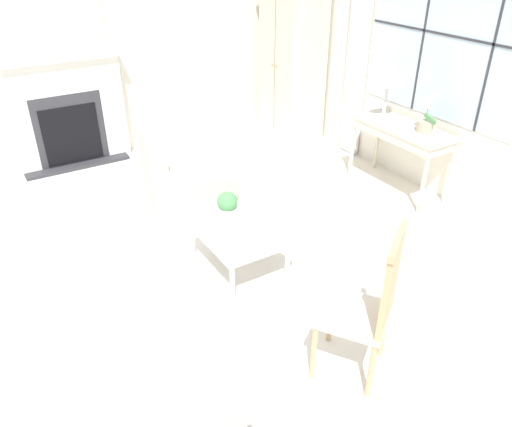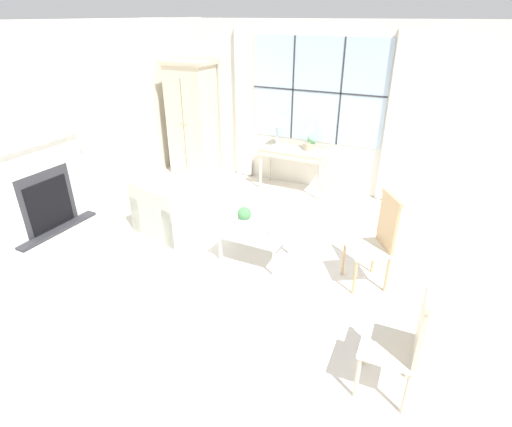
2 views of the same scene
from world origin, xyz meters
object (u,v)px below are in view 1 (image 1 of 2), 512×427
at_px(armoire, 292,60).
at_px(coffee_table, 238,232).
at_px(armchair_upholstered, 185,178).
at_px(fireplace, 64,104).
at_px(potted_plant_small, 228,206).
at_px(pillar_candle, 244,238).
at_px(table_lamp, 389,76).
at_px(console_table, 403,134).
at_px(potted_orchid, 427,116).
at_px(side_chair_wooden, 372,301).

xyz_separation_m(armoire, coffee_table, (2.49, -2.30, -0.68)).
bearing_deg(armchair_upholstered, armoire, 116.48).
height_order(fireplace, armchair_upholstered, fireplace).
bearing_deg(potted_plant_small, fireplace, -167.48).
distance_m(armoire, pillar_candle, 3.67).
xyz_separation_m(coffee_table, potted_plant_small, (-0.16, -0.00, 0.18)).
xyz_separation_m(table_lamp, armchair_upholstered, (-0.66, -2.22, -0.96)).
bearing_deg(armchair_upholstered, pillar_candle, -7.46).
height_order(fireplace, potted_plant_small, fireplace).
bearing_deg(console_table, table_lamp, 175.94).
height_order(fireplace, potted_orchid, fireplace).
bearing_deg(fireplace, armchair_upholstered, 25.53).
bearing_deg(side_chair_wooden, coffee_table, -174.73).
distance_m(fireplace, potted_plant_small, 3.00).
xyz_separation_m(armoire, potted_orchid, (2.32, 0.09, -0.13)).
bearing_deg(potted_orchid, side_chair_wooden, -53.92).
bearing_deg(table_lamp, console_table, -4.06).
relative_size(potted_orchid, coffee_table, 0.52).
distance_m(potted_orchid, potted_plant_small, 2.43).
xyz_separation_m(potted_orchid, armchair_upholstered, (-1.24, -2.26, -0.67)).
bearing_deg(pillar_candle, potted_plant_small, 170.03).
xyz_separation_m(console_table, coffee_table, (0.41, -2.34, -0.29)).
relative_size(fireplace, side_chair_wooden, 2.08).
xyz_separation_m(armoire, pillar_candle, (2.73, -2.38, -0.58)).
height_order(armoire, potted_plant_small, armoire).
height_order(console_table, potted_orchid, potted_orchid).
relative_size(armoire, armchair_upholstered, 1.98).
distance_m(side_chair_wooden, potted_plant_small, 1.64).
height_order(armoire, table_lamp, armoire).
xyz_separation_m(fireplace, potted_plant_small, (2.92, 0.65, -0.22)).
bearing_deg(armoire, table_lamp, 1.89).
bearing_deg(armchair_upholstered, side_chair_wooden, -0.12).
bearing_deg(table_lamp, armchair_upholstered, -106.61).
xyz_separation_m(armchair_upholstered, potted_plant_small, (1.26, -0.15, 0.29)).
xyz_separation_m(console_table, armchair_upholstered, (-1.00, -2.20, -0.40)).
relative_size(fireplace, armoire, 1.10).
bearing_deg(console_table, coffee_table, -79.96).
distance_m(console_table, table_lamp, 0.65).
relative_size(armchair_upholstered, pillar_candle, 8.57).
height_order(console_table, potted_plant_small, console_table).
bearing_deg(pillar_candle, fireplace, -170.12).
bearing_deg(side_chair_wooden, potted_plant_small, -175.07).
distance_m(table_lamp, potted_plant_small, 2.53).
height_order(fireplace, side_chair_wooden, fireplace).
bearing_deg(potted_orchid, armoire, -177.67).
bearing_deg(side_chair_wooden, armchair_upholstered, 179.88).
bearing_deg(console_table, armoire, -179.08).
bearing_deg(potted_plant_small, console_table, 96.18).
bearing_deg(potted_orchid, coffee_table, -85.75).
distance_m(console_table, side_chair_wooden, 2.90).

